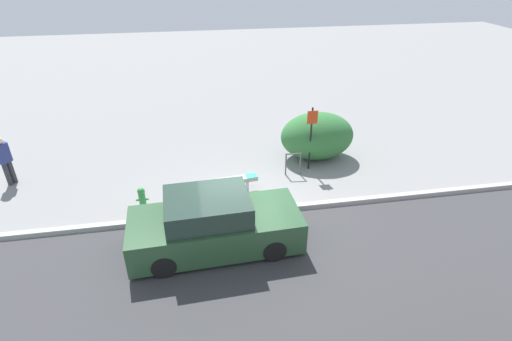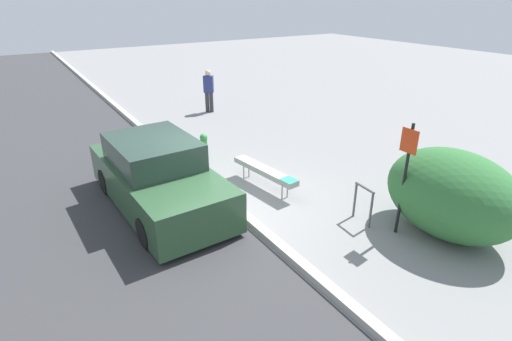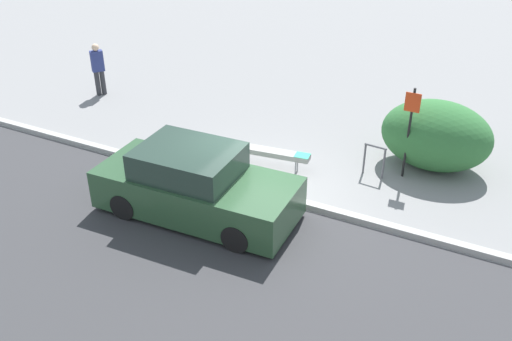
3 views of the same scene
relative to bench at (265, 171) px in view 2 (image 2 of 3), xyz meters
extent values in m
plane|color=gray|center=(0.42, -1.18, -0.46)|extent=(60.00, 60.00, 0.00)
cube|color=#A8A8A3|center=(0.42, -1.18, -0.39)|extent=(60.00, 0.20, 0.13)
cylinder|color=#99999E|center=(-0.73, -0.18, -0.26)|extent=(0.04, 0.04, 0.40)
cylinder|color=#99999E|center=(0.73, 0.00, -0.26)|extent=(0.04, 0.04, 0.40)
cylinder|color=#99999E|center=(-0.75, 0.00, -0.26)|extent=(0.04, 0.04, 0.40)
cylinder|color=#99999E|center=(0.71, 0.17, -0.26)|extent=(0.04, 0.04, 0.40)
cube|color=#999993|center=(-0.01, 0.00, 0.01)|extent=(2.13, 0.57, 0.13)
cube|color=teal|center=(0.86, 0.10, 0.08)|extent=(0.39, 0.35, 0.01)
cylinder|color=#515156|center=(2.18, 0.87, -0.06)|extent=(0.05, 0.05, 0.80)
cylinder|color=#515156|center=(2.68, 0.83, -0.06)|extent=(0.05, 0.05, 0.80)
cylinder|color=#515156|center=(2.43, 0.85, 0.34)|extent=(0.55, 0.10, 0.05)
cylinder|color=black|center=(3.10, 1.16, 0.69)|extent=(0.06, 0.06, 2.30)
cube|color=red|center=(3.10, 1.12, 1.51)|extent=(0.36, 0.02, 0.46)
cylinder|color=#338C3F|center=(-2.53, -0.45, -0.16)|extent=(0.20, 0.20, 0.60)
sphere|color=#338C3F|center=(-2.53, -0.45, 0.20)|extent=(0.22, 0.22, 0.22)
cylinder|color=#338C3F|center=(-2.67, -0.45, -0.10)|extent=(0.08, 0.07, 0.07)
cylinder|color=#338C3F|center=(-2.39, -0.45, -0.10)|extent=(0.08, 0.07, 0.07)
ellipsoid|color=#337038|center=(3.61, 1.98, 0.41)|extent=(2.70, 1.91, 1.74)
cylinder|color=#333338|center=(-6.90, 1.95, -0.06)|extent=(0.16, 0.16, 0.80)
cylinder|color=#333338|center=(-7.01, 1.81, -0.06)|extent=(0.16, 0.16, 0.80)
cube|color=navy|center=(-6.95, 1.88, 0.67)|extent=(0.40, 0.43, 0.66)
sphere|color=beige|center=(-6.95, 1.88, 1.12)|extent=(0.23, 0.23, 0.23)
cylinder|color=black|center=(0.81, -1.60, -0.16)|extent=(0.61, 0.20, 0.60)
cylinder|color=black|center=(0.88, -3.29, -0.16)|extent=(0.61, 0.20, 0.60)
cylinder|color=black|center=(-1.90, -1.71, -0.16)|extent=(0.61, 0.20, 0.60)
cylinder|color=black|center=(-1.83, -3.39, -0.16)|extent=(0.61, 0.20, 0.60)
cube|color=#2D5133|center=(-0.51, -2.50, 0.08)|extent=(4.44, 1.99, 0.87)
cube|color=#253930|center=(-0.68, -2.50, 0.80)|extent=(2.16, 1.72, 0.61)
camera|label=1|loc=(-0.90, -10.80, 6.47)|focal=28.00mm
camera|label=2|loc=(7.43, -4.92, 4.01)|focal=28.00mm
camera|label=3|loc=(5.39, -11.22, 6.67)|focal=40.00mm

